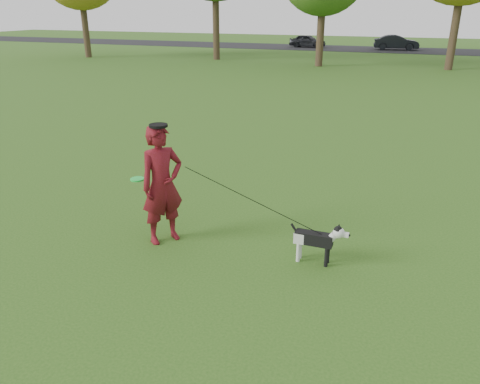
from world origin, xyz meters
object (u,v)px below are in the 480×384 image
at_px(man, 162,185).
at_px(dog, 318,238).
at_px(car_mid, 396,42).
at_px(car_left, 308,41).

xyz_separation_m(man, dog, (2.58, 0.14, -0.58)).
bearing_deg(car_mid, dog, 173.64).
height_order(man, car_left, man).
xyz_separation_m(dog, car_mid, (-1.16, 39.88, 0.24)).
height_order(man, dog, man).
relative_size(dog, car_mid, 0.24).
bearing_deg(car_left, man, -164.97).
relative_size(man, car_mid, 0.51).
bearing_deg(man, car_mid, 33.06).
height_order(dog, car_mid, car_mid).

